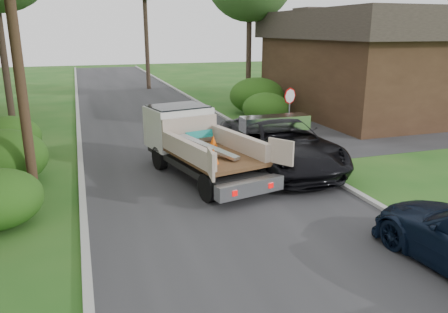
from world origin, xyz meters
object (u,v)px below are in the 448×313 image
object	(u,v)px
utility_pole	(14,23)
stop_sign	(290,103)
flatbed_truck	(192,139)
black_pickup	(279,144)
house_right	(369,61)

from	to	relation	value
utility_pole	stop_sign	bearing A→B (deg)	20.62
flatbed_truck	black_pickup	bearing A→B (deg)	-22.46
stop_sign	flatbed_truck	size ratio (longest dim) A/B	0.39
stop_sign	utility_pole	bearing A→B (deg)	-159.38
house_right	black_pickup	world-z (taller)	house_right
house_right	utility_pole	bearing A→B (deg)	-153.99
house_right	flatbed_truck	distance (m)	15.60
stop_sign	house_right	bearing A→B (deg)	32.66
black_pickup	flatbed_truck	bearing A→B (deg)	171.42
utility_pole	flatbed_truck	size ratio (longest dim) A/B	1.57
house_right	flatbed_truck	bearing A→B (deg)	-148.58
flatbed_truck	utility_pole	bearing A→B (deg)	177.66
stop_sign	flatbed_truck	xyz separation A→B (m)	(-5.41, -3.07, -0.54)
utility_pole	black_pickup	xyz separation A→B (m)	(8.48, 0.39, -4.25)
black_pickup	stop_sign	bearing A→B (deg)	60.11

